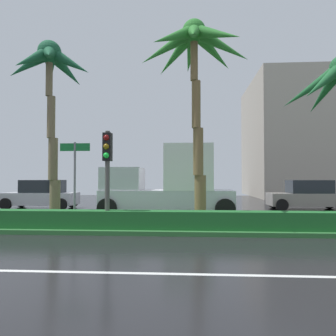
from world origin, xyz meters
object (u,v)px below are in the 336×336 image
at_px(car_in_traffic_second, 41,195).
at_px(box_truck_lead, 169,184).
at_px(palm_tree_centre_left, 50,75).
at_px(traffic_signal_median_right, 107,161).
at_px(car_in_traffic_third, 307,195).
at_px(palm_tree_centre, 194,56).
at_px(street_name_sign, 75,172).

height_order(car_in_traffic_second, box_truck_lead, box_truck_lead).
relative_size(palm_tree_centre_left, traffic_signal_median_right, 2.13).
bearing_deg(car_in_traffic_third, car_in_traffic_second, 1.21).
xyz_separation_m(palm_tree_centre, traffic_signal_median_right, (-2.99, -1.45, -4.08)).
relative_size(palm_tree_centre, car_in_traffic_third, 1.81).
xyz_separation_m(palm_tree_centre_left, car_in_traffic_third, (12.26, 7.24, -5.05)).
xyz_separation_m(car_in_traffic_second, box_truck_lead, (7.91, -3.12, 0.72)).
relative_size(palm_tree_centre_left, box_truck_lead, 1.11).
relative_size(traffic_signal_median_right, street_name_sign, 1.10).
height_order(street_name_sign, box_truck_lead, box_truck_lead).
distance_m(car_in_traffic_second, box_truck_lead, 8.53).
height_order(traffic_signal_median_right, car_in_traffic_second, traffic_signal_median_right).
distance_m(palm_tree_centre, street_name_sign, 6.26).
xyz_separation_m(palm_tree_centre_left, box_truck_lead, (4.40, 3.78, -4.33)).
distance_m(palm_tree_centre, car_in_traffic_third, 11.28).
height_order(palm_tree_centre, box_truck_lead, palm_tree_centre).
relative_size(street_name_sign, car_in_traffic_third, 0.70).
relative_size(palm_tree_centre, street_name_sign, 2.59).
bearing_deg(box_truck_lead, street_name_sign, 55.58).
bearing_deg(car_in_traffic_third, palm_tree_centre, 47.08).
distance_m(palm_tree_centre, box_truck_lead, 6.30).
bearing_deg(palm_tree_centre_left, car_in_traffic_third, 30.56).
height_order(palm_tree_centre_left, palm_tree_centre, palm_tree_centre).
distance_m(traffic_signal_median_right, box_truck_lead, 5.50).
relative_size(traffic_signal_median_right, car_in_traffic_second, 0.77).
bearing_deg(palm_tree_centre_left, box_truck_lead, 40.68).
bearing_deg(traffic_signal_median_right, street_name_sign, 156.20).
distance_m(palm_tree_centre_left, traffic_signal_median_right, 4.54).
relative_size(palm_tree_centre, car_in_traffic_second, 1.81).
height_order(street_name_sign, car_in_traffic_third, street_name_sign).
xyz_separation_m(traffic_signal_median_right, car_in_traffic_second, (-6.14, 8.26, -1.61)).
xyz_separation_m(street_name_sign, box_truck_lead, (3.11, 4.54, -0.53)).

